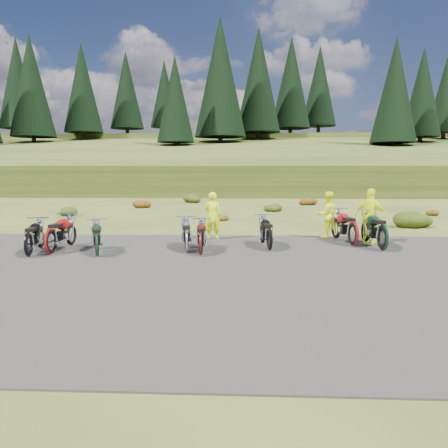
{
  "coord_description": "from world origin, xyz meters",
  "views": [
    {
      "loc": [
        0.77,
        -12.53,
        2.45
      ],
      "look_at": [
        0.13,
        1.13,
        0.81
      ],
      "focal_mm": 35.0,
      "sensor_mm": 36.0,
      "label": 1
    }
  ],
  "objects_px": {
    "motorcycle_0": "(29,258)",
    "motorcycle_3": "(187,253)",
    "motorcycle_7": "(382,251)",
    "person_middle": "(212,217)"
  },
  "relations": [
    {
      "from": "motorcycle_0",
      "to": "person_middle",
      "type": "distance_m",
      "value": 6.18
    },
    {
      "from": "motorcycle_3",
      "to": "motorcycle_0",
      "type": "bearing_deg",
      "value": 93.01
    },
    {
      "from": "motorcycle_0",
      "to": "person_middle",
      "type": "relative_size",
      "value": 1.17
    },
    {
      "from": "motorcycle_7",
      "to": "person_middle",
      "type": "xyz_separation_m",
      "value": [
        -5.41,
        2.02,
        0.85
      ]
    },
    {
      "from": "motorcycle_3",
      "to": "person_middle",
      "type": "bearing_deg",
      "value": -21.9
    },
    {
      "from": "motorcycle_0",
      "to": "motorcycle_3",
      "type": "relative_size",
      "value": 1.03
    },
    {
      "from": "motorcycle_3",
      "to": "motorcycle_7",
      "type": "bearing_deg",
      "value": -93.57
    },
    {
      "from": "motorcycle_3",
      "to": "person_middle",
      "type": "distance_m",
      "value": 2.77
    },
    {
      "from": "motorcycle_7",
      "to": "motorcycle_3",
      "type": "bearing_deg",
      "value": 91.47
    },
    {
      "from": "motorcycle_7",
      "to": "person_middle",
      "type": "distance_m",
      "value": 5.84
    }
  ]
}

